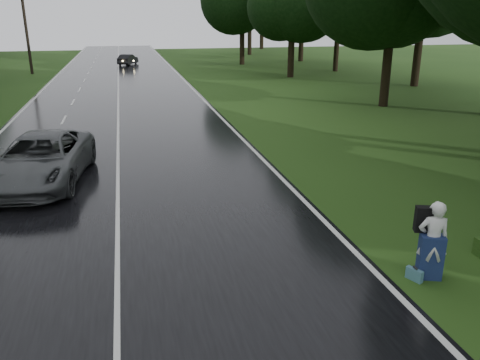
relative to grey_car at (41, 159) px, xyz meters
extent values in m
plane|color=#254514|center=(2.55, -8.86, -0.88)|extent=(160.00, 160.00, 0.00)
cube|color=black|center=(2.55, 11.14, -0.86)|extent=(12.00, 140.00, 0.04)
cube|color=silver|center=(2.55, 11.14, -0.84)|extent=(0.12, 140.00, 0.01)
imported|color=#4B4E50|center=(0.00, 0.00, 0.00)|extent=(3.57, 6.39, 1.69)
imported|color=black|center=(3.68, 42.98, -0.23)|extent=(2.56, 3.94, 1.23)
imported|color=silver|center=(9.45, -8.96, 0.04)|extent=(0.79, 0.65, 1.86)
cube|color=navy|center=(9.45, -8.96, -0.36)|extent=(0.61, 0.50, 1.04)
cube|color=black|center=(9.36, -8.71, 0.45)|extent=(0.47, 0.35, 0.59)
cube|color=teal|center=(9.06, -9.01, -0.74)|extent=(0.26, 0.41, 0.28)
camera|label=1|loc=(3.02, -17.45, 4.79)|focal=36.25mm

